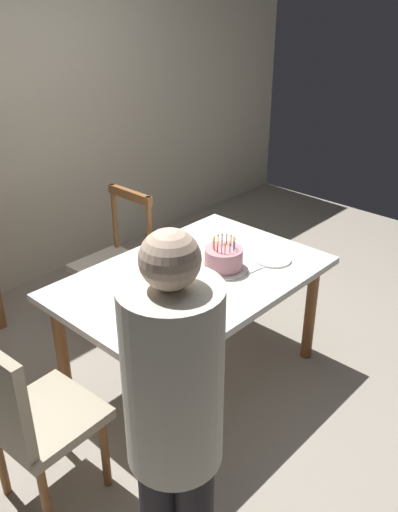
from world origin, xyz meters
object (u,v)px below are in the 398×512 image
object	(u,v)px
chair_spindle_back	(115,264)
chair_upholstered	(27,415)
dining_table	(193,288)
person_celebrant	(174,423)
plate_far_side	(156,266)
plate_near_celebrant	(168,319)
birthday_cake	(224,259)
plate_near_guest	(273,259)

from	to	relation	value
chair_spindle_back	chair_upholstered	bearing A→B (deg)	-143.52
dining_table	person_celebrant	size ratio (longest dim) A/B	0.94
dining_table	chair_upholstered	size ratio (longest dim) A/B	1.58
plate_far_side	person_celebrant	size ratio (longest dim) A/B	0.14
plate_far_side	chair_spindle_back	xyz separation A→B (m)	(0.16, 0.59, -0.27)
chair_spindle_back	person_celebrant	bearing A→B (deg)	-123.11
plate_near_celebrant	chair_upholstered	xyz separation A→B (m)	(-0.73, 0.13, -0.20)
birthday_cake	plate_far_side	size ratio (longest dim) A/B	1.27
dining_table	chair_spindle_back	size ratio (longest dim) A/B	1.58
dining_table	chair_spindle_back	world-z (taller)	chair_spindle_back
chair_upholstered	person_celebrant	world-z (taller)	person_celebrant
plate_far_side	chair_spindle_back	world-z (taller)	chair_spindle_back
birthday_cake	chair_spindle_back	bearing A→B (deg)	95.00
chair_spindle_back	chair_upholstered	xyz separation A→B (m)	(-1.23, -0.91, 0.07)
plate_far_side	chair_upholstered	distance (m)	1.13
plate_near_celebrant	chair_upholstered	size ratio (longest dim) A/B	0.23
plate_far_side	plate_near_guest	distance (m)	0.69
plate_near_guest	chair_upholstered	xyz separation A→B (m)	(-1.59, 0.13, -0.20)
dining_table	plate_far_side	xyz separation A→B (m)	(-0.08, 0.22, 0.09)
birthday_cake	person_celebrant	bearing A→B (deg)	-146.18
chair_upholstered	person_celebrant	size ratio (longest dim) A/B	0.59
chair_spindle_back	dining_table	bearing A→B (deg)	-96.10
birthday_cake	dining_table	bearing A→B (deg)	153.56
chair_spindle_back	chair_upholstered	world-z (taller)	same
chair_upholstered	chair_spindle_back	bearing A→B (deg)	36.48
plate_near_celebrant	plate_far_side	xyz separation A→B (m)	(0.34, 0.45, 0.00)
chair_spindle_back	person_celebrant	distance (m)	2.07
person_celebrant	plate_near_guest	bearing A→B (deg)	23.93
chair_upholstered	person_celebrant	bearing A→B (deg)	-81.01
birthday_cake	plate_near_celebrant	xyz separation A→B (m)	(-0.58, -0.14, -0.06)
birthday_cake	person_celebrant	world-z (taller)	person_celebrant
birthday_cake	person_celebrant	xyz separation A→B (m)	(-1.18, -0.79, 0.13)
chair_spindle_back	plate_near_celebrant	bearing A→B (deg)	-115.66
plate_far_side	chair_upholstered	size ratio (longest dim) A/B	0.23
plate_near_celebrant	person_celebrant	distance (m)	0.91
chair_spindle_back	plate_far_side	bearing A→B (deg)	-105.30
dining_table	birthday_cake	world-z (taller)	birthday_cake
plate_near_guest	chair_upholstered	bearing A→B (deg)	175.19
person_celebrant	plate_near_celebrant	bearing A→B (deg)	47.18
plate_near_guest	chair_spindle_back	xyz separation A→B (m)	(-0.36, 1.04, -0.27)
birthday_cake	plate_near_guest	bearing A→B (deg)	-26.40
plate_near_guest	chair_upholstered	size ratio (longest dim) A/B	0.23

